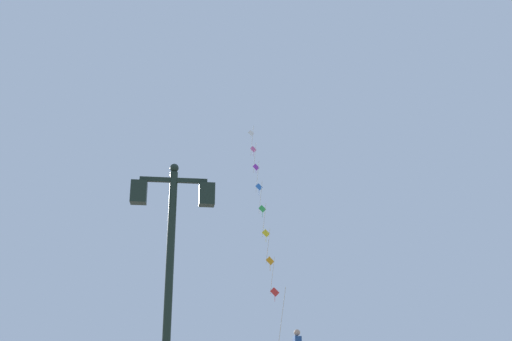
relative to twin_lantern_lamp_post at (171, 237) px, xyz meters
The scene contains 2 objects.
twin_lantern_lamp_post is the anchor object (origin of this frame).
kite_train 18.35m from the twin_lantern_lamp_post, 75.94° to the left, with size 0.44×10.76×13.96m.
Camera 1 is at (-1.43, -0.24, 1.41)m, focal length 38.23 mm.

